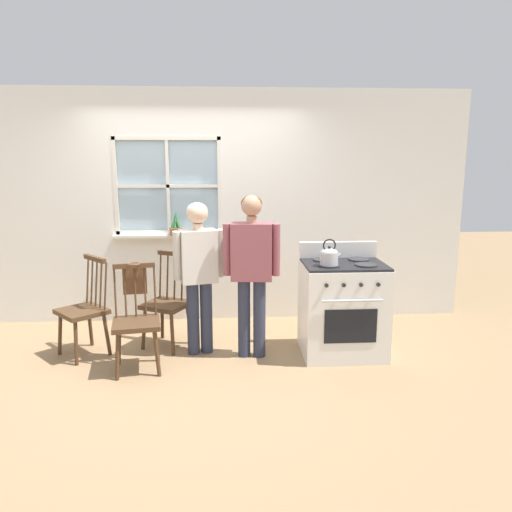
# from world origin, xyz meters

# --- Properties ---
(ground_plane) EXTENTS (16.00, 16.00, 0.00)m
(ground_plane) POSITION_xyz_m (0.00, 0.00, 0.00)
(ground_plane) COLOR #937551
(wall_back) EXTENTS (6.40, 0.16, 2.70)m
(wall_back) POSITION_xyz_m (0.02, 1.40, 1.33)
(wall_back) COLOR silver
(wall_back) RESTS_ON ground_plane
(chair_by_window) EXTENTS (0.48, 0.46, 0.97)m
(chair_by_window) POSITION_xyz_m (-0.47, -0.07, 0.45)
(chair_by_window) COLOR #4C331E
(chair_by_window) RESTS_ON ground_plane
(chair_near_wall) EXTENTS (0.56, 0.55, 0.97)m
(chair_near_wall) POSITION_xyz_m (-0.25, 0.51, 0.45)
(chair_near_wall) COLOR #4C331E
(chair_near_wall) RESTS_ON ground_plane
(chair_center_cluster) EXTENTS (0.58, 0.58, 0.97)m
(chair_center_cluster) POSITION_xyz_m (-1.05, 0.33, 0.45)
(chair_center_cluster) COLOR #4C331E
(chair_center_cluster) RESTS_ON ground_plane
(person_elderly_left) EXTENTS (0.51, 0.29, 1.51)m
(person_elderly_left) POSITION_xyz_m (0.08, 0.30, 0.91)
(person_elderly_left) COLOR #2D3347
(person_elderly_left) RESTS_ON ground_plane
(person_teen_center) EXTENTS (0.55, 0.25, 1.59)m
(person_teen_center) POSITION_xyz_m (0.59, 0.18, 0.96)
(person_teen_center) COLOR #2D3347
(person_teen_center) RESTS_ON ground_plane
(stove) EXTENTS (0.79, 0.68, 1.08)m
(stove) POSITION_xyz_m (1.49, 0.19, 0.47)
(stove) COLOR white
(stove) RESTS_ON ground_plane
(kettle) EXTENTS (0.21, 0.17, 0.25)m
(kettle) POSITION_xyz_m (1.31, 0.06, 1.02)
(kettle) COLOR #B7B7BC
(kettle) RESTS_ON stove
(potted_plant) EXTENTS (0.15, 0.15, 0.28)m
(potted_plant) POSITION_xyz_m (-0.22, 1.31, 1.13)
(potted_plant) COLOR #935B3D
(potted_plant) RESTS_ON wall_back
(handbag) EXTENTS (0.23, 0.21, 0.31)m
(handbag) POSITION_xyz_m (-0.51, 0.17, 0.80)
(handbag) COLOR brown
(handbag) RESTS_ON chair_by_window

